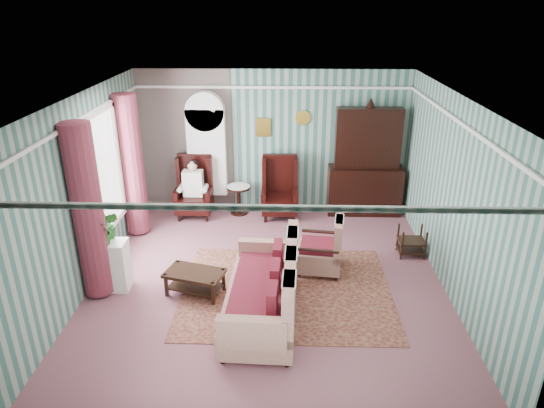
{
  "coord_description": "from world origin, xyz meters",
  "views": [
    {
      "loc": [
        0.26,
        -6.67,
        4.16
      ],
      "look_at": [
        0.05,
        0.6,
        1.07
      ],
      "focal_mm": 32.0,
      "sensor_mm": 36.0,
      "label": 1
    }
  ],
  "objects_px": {
    "bookcase": "(207,158)",
    "seated_woman": "(194,189)",
    "nest_table": "(411,241)",
    "plant_stand": "(110,265)",
    "wingback_right": "(280,188)",
    "wingback_left": "(194,188)",
    "coffee_table": "(195,282)",
    "round_side_table": "(239,200)",
    "floral_armchair": "(319,247)",
    "sofa": "(261,290)",
    "dresser_hutch": "(367,159)"
  },
  "relations": [
    {
      "from": "bookcase",
      "to": "seated_woman",
      "type": "bearing_deg",
      "value": -122.66
    },
    {
      "from": "nest_table",
      "to": "plant_stand",
      "type": "bearing_deg",
      "value": -166.16
    },
    {
      "from": "bookcase",
      "to": "wingback_right",
      "type": "relative_size",
      "value": 1.79
    },
    {
      "from": "wingback_left",
      "to": "coffee_table",
      "type": "relative_size",
      "value": 1.44
    },
    {
      "from": "wingback_right",
      "to": "coffee_table",
      "type": "xyz_separation_m",
      "value": [
        -1.24,
        -2.86,
        -0.44
      ]
    },
    {
      "from": "wingback_left",
      "to": "nest_table",
      "type": "relative_size",
      "value": 2.31
    },
    {
      "from": "round_side_table",
      "to": "nest_table",
      "type": "relative_size",
      "value": 1.11
    },
    {
      "from": "round_side_table",
      "to": "floral_armchair",
      "type": "height_order",
      "value": "floral_armchair"
    },
    {
      "from": "round_side_table",
      "to": "nest_table",
      "type": "distance_m",
      "value": 3.6
    },
    {
      "from": "round_side_table",
      "to": "floral_armchair",
      "type": "xyz_separation_m",
      "value": [
        1.53,
        -2.27,
        0.13
      ]
    },
    {
      "from": "wingback_right",
      "to": "nest_table",
      "type": "xyz_separation_m",
      "value": [
        2.32,
        -1.55,
        -0.35
      ]
    },
    {
      "from": "bookcase",
      "to": "sofa",
      "type": "distance_m",
      "value": 4.12
    },
    {
      "from": "round_side_table",
      "to": "sofa",
      "type": "relative_size",
      "value": 0.28
    },
    {
      "from": "bookcase",
      "to": "wingback_left",
      "type": "relative_size",
      "value": 1.79
    },
    {
      "from": "floral_armchair",
      "to": "coffee_table",
      "type": "distance_m",
      "value": 2.07
    },
    {
      "from": "wingback_left",
      "to": "plant_stand",
      "type": "relative_size",
      "value": 1.56
    },
    {
      "from": "dresser_hutch",
      "to": "floral_armchair",
      "type": "bearing_deg",
      "value": -114.16
    },
    {
      "from": "coffee_table",
      "to": "wingback_left",
      "type": "bearing_deg",
      "value": 100.11
    },
    {
      "from": "wingback_left",
      "to": "seated_woman",
      "type": "relative_size",
      "value": 1.06
    },
    {
      "from": "wingback_right",
      "to": "round_side_table",
      "type": "bearing_deg",
      "value": 169.99
    },
    {
      "from": "sofa",
      "to": "coffee_table",
      "type": "distance_m",
      "value": 1.23
    },
    {
      "from": "seated_woman",
      "to": "sofa",
      "type": "distance_m",
      "value": 3.79
    },
    {
      "from": "plant_stand",
      "to": "sofa",
      "type": "xyz_separation_m",
      "value": [
        2.35,
        -0.71,
        0.06
      ]
    },
    {
      "from": "dresser_hutch",
      "to": "wingback_left",
      "type": "xyz_separation_m",
      "value": [
        -3.5,
        -0.27,
        -0.55
      ]
    },
    {
      "from": "seated_woman",
      "to": "wingback_right",
      "type": "bearing_deg",
      "value": 0.0
    },
    {
      "from": "wingback_left",
      "to": "seated_woman",
      "type": "distance_m",
      "value": 0.04
    },
    {
      "from": "wingback_left",
      "to": "floral_armchair",
      "type": "bearing_deg",
      "value": -41.05
    },
    {
      "from": "dresser_hutch",
      "to": "wingback_right",
      "type": "distance_m",
      "value": 1.86
    },
    {
      "from": "wingback_right",
      "to": "seated_woman",
      "type": "height_order",
      "value": "wingback_right"
    },
    {
      "from": "plant_stand",
      "to": "floral_armchair",
      "type": "relative_size",
      "value": 0.93
    },
    {
      "from": "bookcase",
      "to": "coffee_table",
      "type": "height_order",
      "value": "bookcase"
    },
    {
      "from": "seated_woman",
      "to": "floral_armchair",
      "type": "distance_m",
      "value": 3.23
    },
    {
      "from": "bookcase",
      "to": "dresser_hutch",
      "type": "relative_size",
      "value": 0.95
    },
    {
      "from": "coffee_table",
      "to": "wingback_right",
      "type": "bearing_deg",
      "value": 66.56
    },
    {
      "from": "nest_table",
      "to": "coffee_table",
      "type": "height_order",
      "value": "nest_table"
    },
    {
      "from": "round_side_table",
      "to": "nest_table",
      "type": "bearing_deg",
      "value": -28.2
    },
    {
      "from": "seated_woman",
      "to": "nest_table",
      "type": "xyz_separation_m",
      "value": [
        4.07,
        -1.55,
        -0.32
      ]
    },
    {
      "from": "wingback_left",
      "to": "sofa",
      "type": "bearing_deg",
      "value": -65.87
    },
    {
      "from": "bookcase",
      "to": "sofa",
      "type": "relative_size",
      "value": 1.05
    },
    {
      "from": "wingback_left",
      "to": "dresser_hutch",
      "type": "bearing_deg",
      "value": 4.41
    },
    {
      "from": "wingback_left",
      "to": "round_side_table",
      "type": "bearing_deg",
      "value": 9.46
    },
    {
      "from": "wingback_left",
      "to": "wingback_right",
      "type": "relative_size",
      "value": 1.0
    },
    {
      "from": "bookcase",
      "to": "plant_stand",
      "type": "bearing_deg",
      "value": -108.49
    },
    {
      "from": "nest_table",
      "to": "floral_armchair",
      "type": "distance_m",
      "value": 1.74
    },
    {
      "from": "wingback_right",
      "to": "nest_table",
      "type": "relative_size",
      "value": 2.31
    },
    {
      "from": "round_side_table",
      "to": "coffee_table",
      "type": "bearing_deg",
      "value": -97.38
    },
    {
      "from": "sofa",
      "to": "bookcase",
      "type": "bearing_deg",
      "value": 21.11
    },
    {
      "from": "plant_stand",
      "to": "sofa",
      "type": "relative_size",
      "value": 0.37
    },
    {
      "from": "bookcase",
      "to": "seated_woman",
      "type": "relative_size",
      "value": 1.9
    },
    {
      "from": "floral_armchair",
      "to": "round_side_table",
      "type": "bearing_deg",
      "value": 41.5
    }
  ]
}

